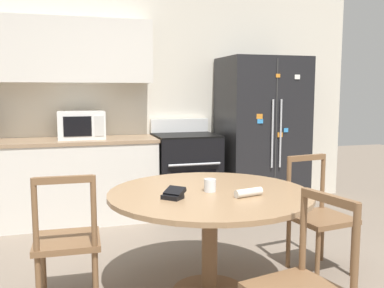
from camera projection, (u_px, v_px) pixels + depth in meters
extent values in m
cube|color=silver|center=(150.00, 100.00, 5.11)|extent=(5.20, 0.10, 2.60)
cube|color=silver|center=(49.00, 50.00, 4.52)|extent=(2.17, 0.34, 0.68)
cube|color=silver|center=(54.00, 183.00, 4.56)|extent=(2.17, 0.62, 0.86)
cube|color=#997A5B|center=(52.00, 141.00, 4.51)|extent=(2.19, 0.64, 0.03)
cube|color=black|center=(261.00, 134.00, 5.09)|extent=(0.94, 0.74, 1.80)
cube|color=#333333|center=(276.00, 138.00, 4.73)|extent=(0.01, 0.01, 1.73)
cylinder|color=silver|center=(272.00, 134.00, 4.70)|extent=(0.02, 0.02, 0.76)
cylinder|color=silver|center=(281.00, 134.00, 4.73)|extent=(0.02, 0.02, 0.76)
cube|color=orange|center=(280.00, 135.00, 4.74)|extent=(0.07, 0.02, 0.05)
cube|color=#338CD8|center=(286.00, 130.00, 4.75)|extent=(0.06, 0.01, 0.05)
cube|color=orange|center=(259.00, 116.00, 4.64)|extent=(0.07, 0.02, 0.05)
cube|color=#338CD8|center=(260.00, 121.00, 4.65)|extent=(0.06, 0.02, 0.05)
cube|color=white|center=(297.00, 77.00, 4.71)|extent=(0.06, 0.01, 0.05)
cube|color=orange|center=(278.00, 76.00, 4.65)|extent=(0.05, 0.01, 0.04)
cube|color=black|center=(186.00, 175.00, 4.94)|extent=(0.70, 0.64, 0.90)
cube|color=black|center=(194.00, 188.00, 4.64)|extent=(0.51, 0.01, 0.40)
cylinder|color=silver|center=(195.00, 164.00, 4.58)|extent=(0.58, 0.02, 0.02)
cube|color=black|center=(186.00, 135.00, 4.88)|extent=(0.70, 0.64, 0.02)
cube|color=white|center=(179.00, 125.00, 5.15)|extent=(0.70, 0.06, 0.16)
cube|color=white|center=(81.00, 125.00, 4.60)|extent=(0.49, 0.35, 0.30)
cube|color=black|center=(78.00, 126.00, 4.42)|extent=(0.28, 0.01, 0.21)
cube|color=silver|center=(99.00, 126.00, 4.48)|extent=(0.10, 0.01, 0.21)
cylinder|color=#997551|center=(210.00, 194.00, 2.91)|extent=(1.39, 1.39, 0.03)
cylinder|color=brown|center=(210.00, 244.00, 2.96)|extent=(0.11, 0.11, 0.67)
cube|color=brown|center=(67.00, 241.00, 2.82)|extent=(0.43, 0.43, 0.04)
cylinder|color=brown|center=(43.00, 266.00, 2.97)|extent=(0.04, 0.04, 0.41)
cylinder|color=brown|center=(94.00, 261.00, 3.05)|extent=(0.04, 0.04, 0.41)
cylinder|color=brown|center=(39.00, 288.00, 2.64)|extent=(0.04, 0.04, 0.41)
cylinder|color=brown|center=(96.00, 282.00, 2.72)|extent=(0.04, 0.04, 0.41)
cylinder|color=brown|center=(35.00, 215.00, 2.56)|extent=(0.04, 0.04, 0.45)
cylinder|color=brown|center=(94.00, 211.00, 2.65)|extent=(0.04, 0.04, 0.45)
cube|color=brown|center=(64.00, 180.00, 2.58)|extent=(0.35, 0.05, 0.04)
cylinder|color=brown|center=(356.00, 250.00, 2.00)|extent=(0.04, 0.04, 0.45)
cylinder|color=brown|center=(303.00, 229.00, 2.30)|extent=(0.04, 0.04, 0.45)
cube|color=brown|center=(329.00, 199.00, 2.12)|extent=(0.11, 0.34, 0.04)
cube|color=brown|center=(321.00, 218.00, 3.32)|extent=(0.48, 0.48, 0.04)
cylinder|color=brown|center=(353.00, 250.00, 3.26)|extent=(0.04, 0.04, 0.41)
cylinder|color=brown|center=(318.00, 258.00, 3.12)|extent=(0.04, 0.04, 0.41)
cylinder|color=brown|center=(322.00, 236.00, 3.57)|extent=(0.04, 0.04, 0.41)
cylinder|color=brown|center=(288.00, 242.00, 3.43)|extent=(0.04, 0.04, 0.41)
cylinder|color=brown|center=(323.00, 181.00, 3.53)|extent=(0.04, 0.04, 0.45)
cylinder|color=brown|center=(289.00, 185.00, 3.38)|extent=(0.04, 0.04, 0.45)
cube|color=brown|center=(307.00, 158.00, 3.43)|extent=(0.35, 0.09, 0.04)
cylinder|color=silver|center=(210.00, 185.00, 2.91)|extent=(0.08, 0.08, 0.09)
cylinder|color=beige|center=(210.00, 188.00, 2.91)|extent=(0.07, 0.07, 0.05)
cylinder|color=silver|center=(249.00, 192.00, 2.77)|extent=(0.21, 0.10, 0.05)
cube|color=black|center=(172.00, 197.00, 2.71)|extent=(0.15, 0.15, 0.03)
cube|color=black|center=(175.00, 192.00, 2.73)|extent=(0.16, 0.16, 0.06)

